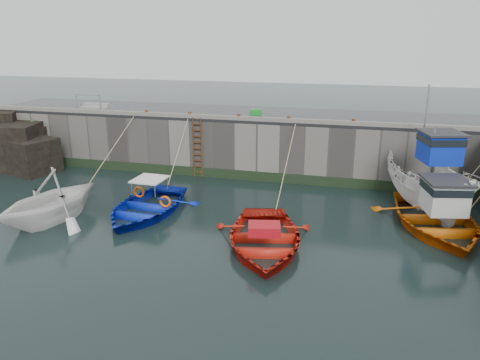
% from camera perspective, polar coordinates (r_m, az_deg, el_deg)
% --- Properties ---
extents(ground, '(120.00, 120.00, 0.00)m').
position_cam_1_polar(ground, '(16.29, -10.10, -10.06)').
color(ground, black).
rests_on(ground, ground).
extents(quay_back, '(30.00, 5.00, 3.00)m').
position_cam_1_polar(quay_back, '(26.98, 0.66, 4.74)').
color(quay_back, slate).
rests_on(quay_back, ground).
extents(road_back, '(30.00, 5.00, 0.16)m').
position_cam_1_polar(road_back, '(26.67, 0.67, 8.05)').
color(road_back, black).
rests_on(road_back, quay_back).
extents(kerb_back, '(30.00, 0.30, 0.20)m').
position_cam_1_polar(kerb_back, '(24.40, -0.66, 7.59)').
color(kerb_back, slate).
rests_on(kerb_back, road_back).
extents(algae_back, '(30.00, 0.08, 0.50)m').
position_cam_1_polar(algae_back, '(24.92, -0.75, 0.68)').
color(algae_back, black).
rests_on(algae_back, ground).
extents(rock_outcrop, '(5.85, 4.24, 3.41)m').
position_cam_1_polar(rock_outcrop, '(29.97, -25.86, 3.80)').
color(rock_outcrop, black).
rests_on(rock_outcrop, ground).
extents(ladder, '(0.51, 0.08, 3.20)m').
position_cam_1_polar(ladder, '(25.11, -5.21, 3.91)').
color(ladder, '#3F1E0F').
rests_on(ladder, ground).
extents(boat_near_white, '(5.21, 5.67, 2.51)m').
position_cam_1_polar(boat_near_white, '(21.03, -21.91, -4.62)').
color(boat_near_white, white).
rests_on(boat_near_white, ground).
extents(boat_near_white_rope, '(0.04, 5.67, 3.10)m').
position_cam_1_polar(boat_near_white_rope, '(24.96, -15.26, -0.52)').
color(boat_near_white_rope, tan).
rests_on(boat_near_white_rope, ground).
extents(boat_near_blue, '(4.10, 5.56, 1.11)m').
position_cam_1_polar(boat_near_blue, '(20.72, -11.39, -3.97)').
color(boat_near_blue, '#0C24BC').
rests_on(boat_near_blue, ground).
extents(boat_near_blue_rope, '(0.04, 4.19, 3.10)m').
position_cam_1_polar(boat_near_blue_rope, '(24.28, -7.22, -0.54)').
color(boat_near_blue_rope, tan).
rests_on(boat_near_blue_rope, ground).
extents(boat_near_navy, '(5.10, 6.32, 1.16)m').
position_cam_1_polar(boat_near_navy, '(17.31, 2.88, -8.06)').
color(boat_near_navy, red).
rests_on(boat_near_navy, ground).
extents(boat_near_navy_rope, '(0.04, 5.85, 3.10)m').
position_cam_1_polar(boat_near_navy_rope, '(21.97, 5.60, -2.44)').
color(boat_near_navy_rope, tan).
rests_on(boat_near_navy_rope, ground).
extents(boat_far_white, '(4.34, 7.35, 5.67)m').
position_cam_1_polar(boat_far_white, '(22.02, 22.06, -0.56)').
color(boat_far_white, white).
rests_on(boat_far_white, ground).
extents(boat_far_orange, '(5.60, 6.96, 4.28)m').
position_cam_1_polar(boat_far_orange, '(20.24, 22.75, -4.32)').
color(boat_far_orange, '#D7600B').
rests_on(boat_far_orange, ground).
extents(fish_crate, '(0.71, 0.56, 0.31)m').
position_cam_1_polar(fish_crate, '(25.92, 1.96, 8.29)').
color(fish_crate, '#198C2A').
rests_on(fish_crate, road_back).
extents(railing, '(1.60, 1.05, 1.00)m').
position_cam_1_polar(railing, '(28.86, -17.28, 8.56)').
color(railing, '#A5A8AD').
rests_on(railing, road_back).
extents(bollard_a, '(0.18, 0.18, 0.28)m').
position_cam_1_polar(bollard_a, '(26.22, -11.32, 8.04)').
color(bollard_a, '#3F1E0F').
rests_on(bollard_a, road_back).
extents(bollard_b, '(0.18, 0.18, 0.28)m').
position_cam_1_polar(bollard_b, '(25.24, -6.14, 7.92)').
color(bollard_b, '#3F1E0F').
rests_on(bollard_b, road_back).
extents(bollard_c, '(0.18, 0.18, 0.28)m').
position_cam_1_polar(bollard_c, '(24.44, -0.14, 7.70)').
color(bollard_c, '#3F1E0F').
rests_on(bollard_c, road_back).
extents(bollard_d, '(0.18, 0.18, 0.28)m').
position_cam_1_polar(bollard_d, '(23.92, 5.95, 7.39)').
color(bollard_d, '#3F1E0F').
rests_on(bollard_d, road_back).
extents(bollard_e, '(0.18, 0.18, 0.28)m').
position_cam_1_polar(bollard_e, '(23.67, 13.68, 6.89)').
color(bollard_e, '#3F1E0F').
rests_on(bollard_e, road_back).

